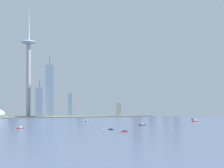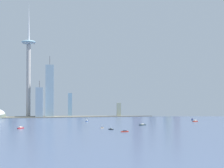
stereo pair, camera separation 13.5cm
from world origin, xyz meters
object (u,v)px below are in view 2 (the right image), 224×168
(skyscraper_7, at_px, (168,101))
(boat_0, at_px, (111,129))
(observation_tower, at_px, (29,62))
(boat_1, at_px, (102,128))
(skyscraper_4, at_px, (152,99))
(skyscraper_13, at_px, (70,104))
(skyscraper_1, at_px, (34,91))
(skyscraper_10, at_px, (50,91))
(skyscraper_6, at_px, (118,109))
(skyscraper_2, at_px, (15,104))
(skyscraper_3, at_px, (137,90))
(airplane, at_px, (69,36))
(skyscraper_11, at_px, (85,102))
(boat_7, at_px, (21,128))
(skyscraper_0, at_px, (167,102))
(boat_4, at_px, (192,120))
(skyscraper_9, at_px, (80,106))
(boat_5, at_px, (195,121))
(skyscraper_8, at_px, (12,102))
(skyscraper_5, at_px, (39,102))
(boat_3, at_px, (125,131))
(boat_6, at_px, (87,121))
(skyscraper_12, at_px, (177,92))

(skyscraper_7, distance_m, boat_0, 425.45)
(observation_tower, xyz_separation_m, boat_1, (184.98, -336.67, -168.26))
(skyscraper_4, bearing_deg, boat_1, -119.30)
(boat_0, height_order, boat_1, boat_1)
(skyscraper_4, bearing_deg, skyscraper_13, -166.42)
(skyscraper_1, bearing_deg, skyscraper_4, 4.66)
(observation_tower, bearing_deg, boat_1, -61.21)
(observation_tower, relative_size, boat_1, 39.09)
(skyscraper_4, bearing_deg, skyscraper_10, -165.32)
(skyscraper_10, bearing_deg, skyscraper_6, -1.83)
(skyscraper_2, xyz_separation_m, skyscraper_3, (407.68, 4.48, 46.79))
(boat_1, distance_m, airplane, 442.17)
(skyscraper_11, bearing_deg, observation_tower, -154.50)
(skyscraper_3, height_order, boat_7, skyscraper_3)
(skyscraper_1, bearing_deg, skyscraper_7, -7.95)
(skyscraper_0, height_order, skyscraper_2, skyscraper_0)
(boat_4, bearing_deg, skyscraper_4, -152.81)
(skyscraper_4, relative_size, skyscraper_10, 0.66)
(skyscraper_9, relative_size, boat_7, 4.34)
(skyscraper_4, distance_m, skyscraper_13, 298.91)
(boat_0, bearing_deg, skyscraper_3, -64.55)
(skyscraper_4, height_order, skyscraper_10, skyscraper_10)
(skyscraper_6, distance_m, boat_5, 265.25)
(skyscraper_3, height_order, skyscraper_4, skyscraper_3)
(skyscraper_8, bearing_deg, observation_tower, -54.78)
(skyscraper_7, bearing_deg, skyscraper_5, -178.08)
(skyscraper_2, bearing_deg, skyscraper_5, -46.71)
(skyscraper_0, relative_size, skyscraper_8, 0.83)
(skyscraper_11, relative_size, boat_5, 6.89)
(skyscraper_4, xyz_separation_m, boat_3, (-196.50, -477.39, -50.08))
(observation_tower, height_order, boat_6, observation_tower)
(skyscraper_1, distance_m, skyscraper_5, 84.61)
(skyscraper_8, xyz_separation_m, boat_0, (262.57, -447.82, -40.36))
(skyscraper_6, height_order, boat_3, skyscraper_6)
(skyscraper_6, bearing_deg, airplane, 164.86)
(skyscraper_2, xyz_separation_m, skyscraper_6, (325.43, -79.69, -14.77))
(skyscraper_11, bearing_deg, skyscraper_4, -1.97)
(skyscraper_6, relative_size, boat_3, 2.76)
(skyscraper_5, distance_m, skyscraper_7, 410.61)
(boat_3, height_order, boat_5, boat_5)
(observation_tower, xyz_separation_m, skyscraper_10, (64.95, -14.48, -89.56))
(skyscraper_1, distance_m, airplane, 207.57)
(skyscraper_9, height_order, skyscraper_12, skyscraper_12)
(skyscraper_2, relative_size, skyscraper_3, 0.48)
(skyscraper_12, relative_size, airplane, 4.74)
(skyscraper_2, height_order, boat_1, skyscraper_2)
(skyscraper_8, height_order, skyscraper_13, skyscraper_8)
(skyscraper_3, xyz_separation_m, boat_4, (92.98, -248.03, -81.19))
(skyscraper_6, height_order, skyscraper_9, skyscraper_9)
(skyscraper_12, bearing_deg, skyscraper_13, -173.19)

